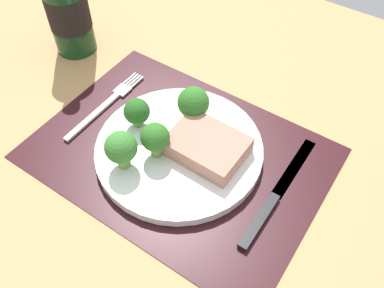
# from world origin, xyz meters

# --- Properties ---
(ground_plane) EXTENTS (1.40, 1.10, 0.03)m
(ground_plane) POSITION_xyz_m (0.00, 0.00, -0.01)
(ground_plane) COLOR tan
(placemat) EXTENTS (0.45, 0.32, 0.00)m
(placemat) POSITION_xyz_m (0.00, 0.00, 0.00)
(placemat) COLOR black
(placemat) RESTS_ON ground_plane
(plate) EXTENTS (0.26, 0.26, 0.02)m
(plate) POSITION_xyz_m (0.00, 0.00, 0.01)
(plate) COLOR white
(plate) RESTS_ON placemat
(steak) EXTENTS (0.12, 0.09, 0.03)m
(steak) POSITION_xyz_m (0.04, 0.01, 0.03)
(steak) COLOR tan
(steak) RESTS_ON plate
(broccoli_center) EXTENTS (0.05, 0.05, 0.06)m
(broccoli_center) POSITION_xyz_m (-0.02, 0.06, 0.05)
(broccoli_center) COLOR #6B994C
(broccoli_center) RESTS_ON plate
(broccoli_front_edge) EXTENTS (0.05, 0.05, 0.07)m
(broccoli_front_edge) POSITION_xyz_m (-0.05, -0.08, 0.06)
(broccoli_front_edge) COLOR #6B994C
(broccoli_front_edge) RESTS_ON plate
(broccoli_near_fork) EXTENTS (0.04, 0.04, 0.05)m
(broccoli_near_fork) POSITION_xyz_m (-0.08, -0.00, 0.05)
(broccoli_near_fork) COLOR #6B994C
(broccoli_near_fork) RESTS_ON plate
(broccoli_near_steak) EXTENTS (0.04, 0.04, 0.06)m
(broccoli_near_steak) POSITION_xyz_m (-0.02, -0.03, 0.06)
(broccoli_near_steak) COLOR #6B994C
(broccoli_near_steak) RESTS_ON plate
(fork) EXTENTS (0.02, 0.19, 0.01)m
(fork) POSITION_xyz_m (-0.17, 0.01, 0.01)
(fork) COLOR silver
(fork) RESTS_ON placemat
(knife) EXTENTS (0.02, 0.23, 0.01)m
(knife) POSITION_xyz_m (0.16, 0.01, 0.01)
(knife) COLOR black
(knife) RESTS_ON placemat
(wine_bottle) EXTENTS (0.08, 0.08, 0.27)m
(wine_bottle) POSITION_xyz_m (-0.33, 0.11, 0.10)
(wine_bottle) COLOR #143819
(wine_bottle) RESTS_ON ground_plane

